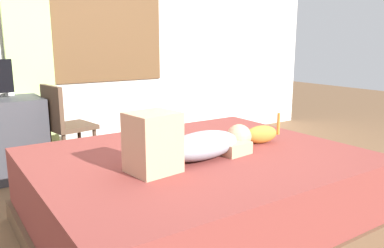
% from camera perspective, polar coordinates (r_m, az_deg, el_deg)
% --- Properties ---
extents(ground_plane, '(16.00, 16.00, 0.00)m').
position_cam_1_polar(ground_plane, '(2.70, 4.97, -15.33)').
color(ground_plane, brown).
extents(back_wall_with_window, '(6.40, 0.14, 2.90)m').
position_cam_1_polar(back_wall_with_window, '(4.47, -14.47, 14.41)').
color(back_wall_with_window, silver).
rests_on(back_wall_with_window, ground).
extents(bed, '(2.11, 1.73, 0.52)m').
position_cam_1_polar(bed, '(2.62, 0.64, -9.94)').
color(bed, brown).
rests_on(bed, ground).
extents(person_lying, '(0.94, 0.36, 0.34)m').
position_cam_1_polar(person_lying, '(2.34, -0.18, -2.91)').
color(person_lying, '#8C939E').
rests_on(person_lying, bed).
extents(cat, '(0.36, 0.15, 0.21)m').
position_cam_1_polar(cat, '(2.80, 9.88, -1.51)').
color(cat, '#C67A2D').
rests_on(cat, bed).
extents(cup, '(0.08, 0.08, 0.08)m').
position_cam_1_polar(cup, '(4.06, -25.37, 4.38)').
color(cup, white).
rests_on(cup, desk).
extents(chair_by_desk, '(0.44, 0.44, 0.86)m').
position_cam_1_polar(chair_by_desk, '(3.75, -18.45, 0.18)').
color(chair_by_desk, '#4C3828').
rests_on(chair_by_desk, ground).
extents(curtain_left, '(0.44, 0.06, 2.36)m').
position_cam_1_polar(curtain_left, '(4.16, -23.00, 10.30)').
color(curtain_left, '#ADCC75').
rests_on(curtain_left, ground).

